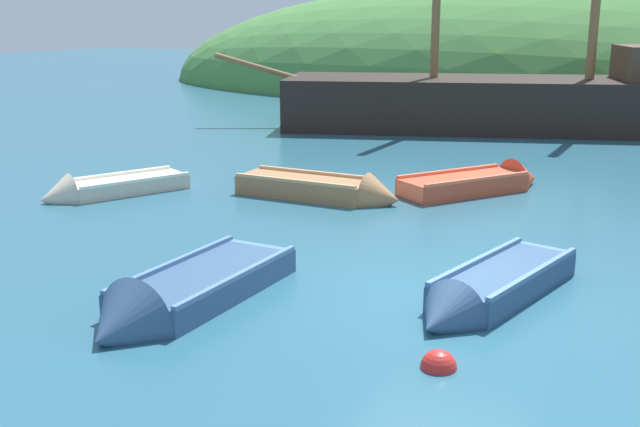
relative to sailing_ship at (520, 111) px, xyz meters
name	(u,v)px	position (x,y,z in m)	size (l,w,h in m)	color
ground_plane	(442,296)	(2.72, -16.54, -0.62)	(120.00, 120.00, 0.00)	#285B70
shore_hill	(564,92)	(-1.01, 14.19, -0.62)	(45.82, 20.21, 11.46)	#477F3D
sailing_ship	(520,111)	(0.00, 0.00, 0.00)	(17.90, 8.94, 11.37)	black
rowboat_portside	(488,293)	(3.37, -16.49, -0.49)	(1.66, 3.61, 0.91)	#335175
rowboat_outer_left	(179,300)	(-0.28, -18.62, -0.50)	(1.29, 3.68, 1.17)	#335175
rowboat_far	(327,192)	(-1.35, -12.03, -0.48)	(3.67, 1.08, 1.02)	#9E7047
rowboat_outer_right	(106,191)	(-5.80, -13.96, -0.52)	(2.27, 3.35, 0.97)	beige
rowboat_center	(481,185)	(1.40, -9.78, -0.49)	(2.87, 3.56, 1.02)	#C64C2D
buoy_red	(439,368)	(3.42, -18.74, -0.62)	(0.42, 0.42, 0.42)	red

